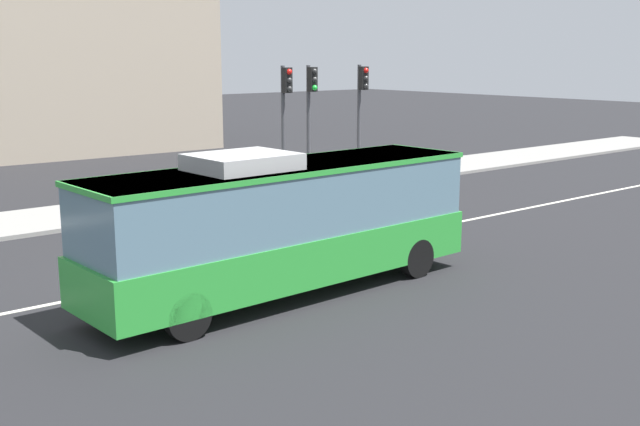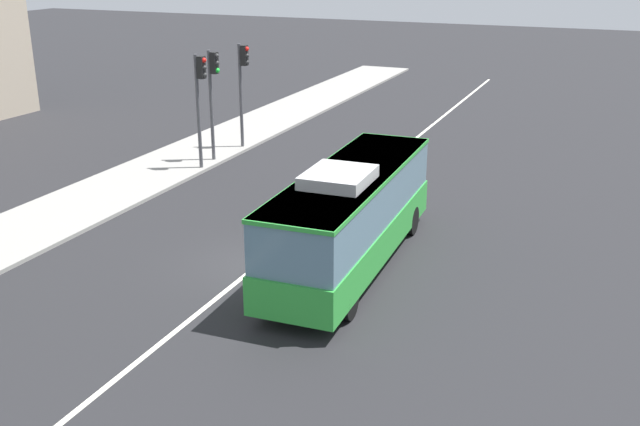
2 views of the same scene
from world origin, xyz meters
name	(u,v)px [view 1 (image 1 of 2)]	position (x,y,z in m)	size (l,w,h in m)	color
ground_plane	(191,276)	(0.00, 0.00, 0.00)	(160.00, 160.00, 0.00)	black
sidewalk_kerb	(60,218)	(0.00, 8.98, 0.07)	(80.00, 3.98, 0.14)	gray
lane_centre_line	(191,276)	(0.00, 0.00, 0.01)	(76.00, 0.16, 0.01)	silver
transit_bus	(285,219)	(1.02, -2.71, 1.81)	(10.08, 2.84, 3.46)	green
traffic_light_near_corner	(285,109)	(8.38, 7.16, 3.56)	(0.33, 0.62, 5.20)	#47474C
traffic_light_mid_block	(361,104)	(12.43, 7.25, 3.56)	(0.33, 0.62, 5.20)	#47474C
traffic_light_far_corner	(311,107)	(9.77, 7.33, 3.56)	(0.34, 0.62, 5.20)	#47474C
office_block_background	(9,5)	(6.10, 31.74, 8.50)	(20.11, 16.61, 17.00)	tan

